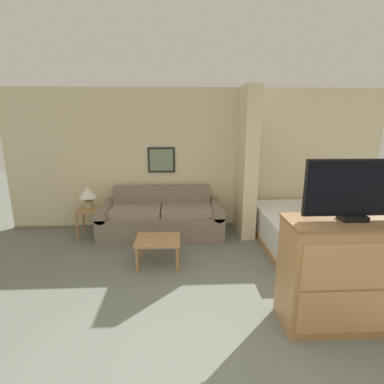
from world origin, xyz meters
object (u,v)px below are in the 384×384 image
bed (313,230)px  tv (357,190)px  coffee_table (158,242)px  tv_dresser (345,274)px  table_lamp (88,194)px  couch (162,218)px  backpack (324,199)px

bed → tv: bearing=-106.4°
coffee_table → tv_dresser: size_ratio=0.51×
table_lamp → tv_dresser: 4.10m
tv → coffee_table: bearing=144.7°
tv_dresser → bed: 2.00m
coffee_table → tv_dresser: bearing=-35.3°
couch → bed: size_ratio=1.11×
tv → couch: bearing=128.2°
table_lamp → backpack: (4.00, -0.45, -0.01)m
backpack → table_lamp: bearing=173.6°
coffee_table → backpack: 2.83m
coffee_table → tv_dresser: 2.41m
tv_dresser → couch: bearing=128.2°
tv_dresser → tv: size_ratio=1.26×
coffee_table → backpack: bearing=13.9°
tv → backpack: size_ratio=2.35×
tv → backpack: tv is taller
table_lamp → bed: bearing=-9.2°
coffee_table → table_lamp: (-1.28, 1.12, 0.43)m
table_lamp → tv_dresser: size_ratio=0.31×
tv → bed: 2.29m
table_lamp → tv_dresser: (3.24, -2.51, -0.20)m
table_lamp → tv_dresser: tv_dresser is taller
backpack → tv: bearing=-110.2°
tv_dresser → backpack: size_ratio=2.97×
couch → tv: bearing=-51.8°
couch → table_lamp: size_ratio=5.74×
coffee_table → tv: size_ratio=0.64×
bed → backpack: backpack is taller
table_lamp → backpack: size_ratio=0.91×
bed → table_lamp: bearing=170.8°
tv_dresser → tv: bearing=90.0°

